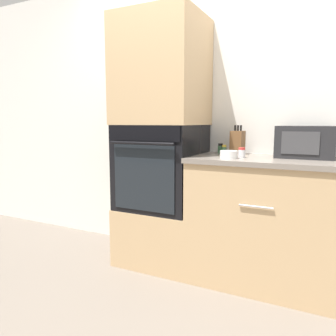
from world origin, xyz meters
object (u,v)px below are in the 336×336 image
condiment_jar_near (242,153)px  condiment_jar_far (224,150)px  condiment_jar_mid (220,149)px  microwave (305,142)px  wall_oven (162,166)px  bowl (229,155)px  knife_block (238,142)px

condiment_jar_near → condiment_jar_far: 0.25m
condiment_jar_near → condiment_jar_mid: size_ratio=0.90×
microwave → condiment_jar_near: size_ratio=5.38×
condiment_jar_near → condiment_jar_mid: 0.34m
condiment_jar_near → condiment_jar_mid: (-0.24, 0.25, 0.00)m
wall_oven → microwave: wall_oven is taller
wall_oven → condiment_jar_mid: wall_oven is taller
bowl → condiment_jar_mid: bearing=116.2°
knife_block → wall_oven: bearing=-164.4°
wall_oven → knife_block: 0.65m
microwave → bowl: 0.56m
microwave → condiment_jar_mid: (-0.64, 0.06, -0.07)m
microwave → wall_oven: bearing=-173.7°
wall_oven → condiment_jar_far: (0.50, 0.10, 0.15)m
knife_block → bowl: size_ratio=1.87×
microwave → condiment_jar_mid: 0.65m
microwave → condiment_jar_mid: size_ratio=4.84×
condiment_jar_near → wall_oven: bearing=174.2°
microwave → condiment_jar_near: (-0.41, -0.19, -0.08)m
microwave → bowl: bearing=-148.9°
condiment_jar_mid → condiment_jar_far: bearing=-54.7°
condiment_jar_far → wall_oven: bearing=-168.3°
wall_oven → condiment_jar_near: size_ratio=9.52×
condiment_jar_far → knife_block: bearing=33.9°
condiment_jar_near → condiment_jar_far: condiment_jar_far is taller
microwave → condiment_jar_far: bearing=-178.4°
microwave → knife_block: (-0.50, 0.04, -0.02)m
wall_oven → microwave: (1.09, 0.12, 0.23)m
condiment_jar_near → condiment_jar_mid: condiment_jar_mid is taller
knife_block → condiment_jar_far: bearing=-146.1°
bowl → wall_oven: bearing=165.0°
microwave → knife_block: 0.50m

